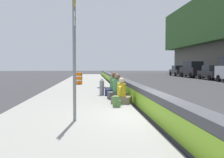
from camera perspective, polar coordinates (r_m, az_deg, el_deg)
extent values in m
plane|color=#353538|center=(8.23, 9.62, -8.81)|extent=(160.00, 160.00, 0.00)
cube|color=gray|center=(8.00, -9.33, -8.64)|extent=(80.00, 4.40, 0.14)
cube|color=#47474C|center=(8.15, 9.65, -5.89)|extent=(76.00, 0.44, 0.85)
cube|color=#8CC62D|center=(8.11, 8.09, -6.23)|extent=(74.48, 0.01, 0.54)
cylinder|color=gray|center=(7.25, -8.27, 5.05)|extent=(0.09, 0.09, 3.60)
cube|color=yellow|center=(7.46, -8.20, 16.65)|extent=(0.44, 0.02, 0.36)
cube|color=black|center=(7.45, -8.09, 16.65)|extent=(0.30, 0.01, 0.10)
cube|color=white|center=(7.35, -8.17, 12.86)|extent=(0.44, 0.02, 0.36)
cube|color=black|center=(7.35, -8.06, 12.86)|extent=(0.30, 0.01, 0.10)
cylinder|color=gray|center=(13.59, -2.25, -2.02)|extent=(0.24, 0.24, 0.72)
cone|color=gray|center=(13.56, -2.25, -0.16)|extent=(0.26, 0.26, 0.16)
cylinder|color=gray|center=(13.59, -1.53, -1.86)|extent=(0.10, 0.12, 0.10)
cylinder|color=gray|center=(13.58, -2.97, -1.87)|extent=(0.10, 0.12, 0.10)
cube|color=#706651|center=(10.64, 2.11, -4.58)|extent=(0.84, 0.91, 0.28)
cylinder|color=gold|center=(10.59, 2.11, -2.42)|extent=(0.36, 0.36, 0.53)
sphere|color=beige|center=(10.56, 2.12, -0.37)|extent=(0.23, 0.23, 0.23)
cylinder|color=gold|center=(10.79, 2.34, -2.61)|extent=(0.30, 0.21, 0.46)
cylinder|color=gold|center=(10.41, 1.88, -2.81)|extent=(0.30, 0.21, 0.46)
cube|color=#424247|center=(12.07, 1.14, -3.60)|extent=(0.80, 0.91, 0.31)
cylinder|color=#4C8951|center=(12.03, 1.14, -1.45)|extent=(0.40, 0.40, 0.59)
sphere|color=#8E6647|center=(12.00, 1.14, 0.58)|extent=(0.26, 0.26, 0.26)
cylinder|color=#4C8951|center=(12.25, 0.93, -1.65)|extent=(0.32, 0.17, 0.52)
cylinder|color=#4C8951|center=(11.82, 1.36, -1.82)|extent=(0.32, 0.17, 0.52)
cube|color=#23284C|center=(13.48, 0.42, -2.90)|extent=(0.86, 0.97, 0.32)
cylinder|color=#4C8951|center=(13.44, 0.43, -0.93)|extent=(0.41, 0.41, 0.61)
sphere|color=brown|center=(13.42, 0.43, 0.93)|extent=(0.27, 0.27, 0.27)
cylinder|color=#4C8951|center=(13.67, 0.50, -1.12)|extent=(0.33, 0.19, 0.53)
cylinder|color=#4C8951|center=(13.22, 0.34, -1.26)|extent=(0.33, 0.19, 0.53)
cube|color=black|center=(14.81, 0.25, -2.44)|extent=(0.87, 0.94, 0.29)
cylinder|color=#333842|center=(14.78, 0.25, -0.82)|extent=(0.37, 0.37, 0.55)
sphere|color=beige|center=(14.76, 0.25, 0.71)|extent=(0.24, 0.24, 0.24)
cylinder|color=#333842|center=(14.97, -0.05, -0.98)|extent=(0.31, 0.21, 0.48)
cylinder|color=#333842|center=(14.59, 0.56, -1.08)|extent=(0.31, 0.21, 0.48)
cube|color=#4C7A3D|center=(9.71, 0.88, -4.94)|extent=(0.32, 0.22, 0.40)
cube|color=#4C7A3D|center=(9.73, 1.70, -5.28)|extent=(0.22, 0.06, 0.20)
cylinder|color=orange|center=(21.66, -7.20, 0.10)|extent=(0.52, 0.52, 0.95)
cylinder|color=white|center=(21.66, -7.20, 0.61)|extent=(0.54, 0.54, 0.10)
cylinder|color=white|center=(21.67, -7.20, -0.27)|extent=(0.54, 0.54, 0.10)
cylinder|color=black|center=(29.14, 22.36, 0.12)|extent=(0.73, 0.24, 0.72)
cube|color=black|center=(33.13, 21.01, 1.03)|extent=(4.56, 1.95, 0.72)
cube|color=black|center=(33.02, 21.10, 2.22)|extent=(2.25, 1.70, 0.66)
cylinder|color=black|center=(34.14, 18.71, 0.51)|extent=(0.67, 0.24, 0.66)
cylinder|color=black|center=(34.80, 21.36, 0.51)|extent=(0.67, 0.24, 0.66)
cylinder|color=black|center=(31.48, 20.60, 0.29)|extent=(0.67, 0.24, 0.66)
cylinder|color=black|center=(32.20, 23.43, 0.29)|extent=(0.67, 0.24, 0.66)
cube|color=black|center=(38.53, 17.20, 1.68)|extent=(4.87, 2.10, 1.10)
cube|color=black|center=(38.43, 17.29, 3.10)|extent=(3.16, 1.84, 0.80)
cylinder|color=black|center=(39.60, 15.07, 0.95)|extent=(0.77, 0.25, 0.76)
cylinder|color=black|center=(40.32, 17.51, 0.95)|extent=(0.77, 0.25, 0.76)
cylinder|color=black|center=(36.77, 16.85, 0.78)|extent=(0.77, 0.25, 0.76)
cylinder|color=black|center=(37.54, 19.43, 0.78)|extent=(0.77, 0.25, 0.76)
cube|color=#28282D|center=(44.14, 14.31, 1.55)|extent=(4.56, 1.96, 0.72)
cube|color=black|center=(44.04, 14.36, 2.44)|extent=(2.26, 1.70, 0.66)
cylinder|color=black|center=(45.30, 12.73, 1.15)|extent=(0.67, 0.24, 0.66)
cylinder|color=black|center=(45.78, 14.82, 1.14)|extent=(0.67, 0.24, 0.66)
cylinder|color=black|center=(42.53, 13.75, 1.02)|extent=(0.67, 0.24, 0.66)
cylinder|color=black|center=(43.04, 15.96, 1.02)|extent=(0.67, 0.24, 0.66)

